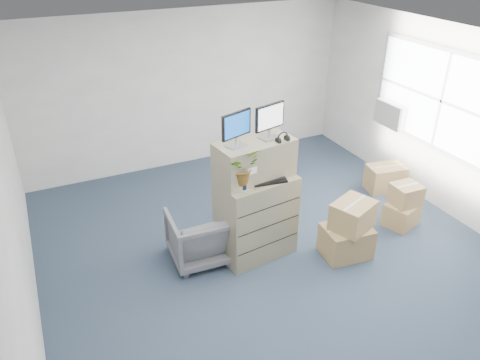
# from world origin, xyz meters

# --- Properties ---
(ground) EXTENTS (7.00, 7.00, 0.00)m
(ground) POSITION_xyz_m (0.00, 0.00, 0.00)
(ground) COLOR #263545
(ground) RESTS_ON ground
(wall_back) EXTENTS (6.00, 0.02, 2.80)m
(wall_back) POSITION_xyz_m (0.00, 3.51, 1.40)
(wall_back) COLOR beige
(wall_back) RESTS_ON ground
(wall_right) EXTENTS (0.02, 7.00, 2.80)m
(wall_right) POSITION_xyz_m (3.01, 0.00, 1.40)
(wall_right) COLOR beige
(wall_right) RESTS_ON ground
(window) EXTENTS (0.07, 2.72, 1.52)m
(window) POSITION_xyz_m (2.96, 0.50, 1.70)
(window) COLOR #969698
(window) RESTS_ON wall_right
(ac_unit) EXTENTS (0.24, 0.60, 0.40)m
(ac_unit) POSITION_xyz_m (2.87, 1.40, 1.20)
(ac_unit) COLOR beige
(ac_unit) RESTS_ON wall_right
(filing_cabinet_lower) EXTENTS (1.06, 0.73, 1.16)m
(filing_cabinet_lower) POSITION_xyz_m (-0.18, 0.41, 0.58)
(filing_cabinet_lower) COLOR gray
(filing_cabinet_lower) RESTS_ON ground
(filing_cabinet_upper) EXTENTS (1.05, 0.62, 0.50)m
(filing_cabinet_upper) POSITION_xyz_m (-0.19, 0.46, 1.40)
(filing_cabinet_upper) COLOR gray
(filing_cabinet_upper) RESTS_ON filing_cabinet_lower
(monitor_left) EXTENTS (0.43, 0.23, 0.44)m
(monitor_left) POSITION_xyz_m (-0.46, 0.42, 1.90)
(monitor_left) COLOR #99999E
(monitor_left) RESTS_ON filing_cabinet_upper
(monitor_right) EXTENTS (0.44, 0.23, 0.45)m
(monitor_right) POSITION_xyz_m (0.02, 0.47, 1.90)
(monitor_right) COLOR #99999E
(monitor_right) RESTS_ON filing_cabinet_upper
(headphones) EXTENTS (0.16, 0.04, 0.16)m
(headphones) POSITION_xyz_m (0.12, 0.32, 1.70)
(headphones) COLOR black
(headphones) RESTS_ON filing_cabinet_upper
(keyboard) EXTENTS (0.54, 0.29, 0.03)m
(keyboard) POSITION_xyz_m (-0.12, 0.28, 1.17)
(keyboard) COLOR black
(keyboard) RESTS_ON filing_cabinet_lower
(mouse) EXTENTS (0.11, 0.08, 0.03)m
(mouse) POSITION_xyz_m (0.16, 0.38, 1.17)
(mouse) COLOR silver
(mouse) RESTS_ON filing_cabinet_lower
(water_bottle) EXTENTS (0.08, 0.08, 0.28)m
(water_bottle) POSITION_xyz_m (-0.07, 0.45, 1.30)
(water_bottle) COLOR gray
(water_bottle) RESTS_ON filing_cabinet_lower
(phone_dock) EXTENTS (0.07, 0.06, 0.14)m
(phone_dock) POSITION_xyz_m (-0.27, 0.46, 1.20)
(phone_dock) COLOR silver
(phone_dock) RESTS_ON filing_cabinet_lower
(external_drive) EXTENTS (0.23, 0.18, 0.06)m
(external_drive) POSITION_xyz_m (0.18, 0.56, 1.19)
(external_drive) COLOR black
(external_drive) RESTS_ON filing_cabinet_lower
(tissue_box) EXTENTS (0.26, 0.14, 0.10)m
(tissue_box) POSITION_xyz_m (0.11, 0.56, 1.27)
(tissue_box) COLOR #3D76CF
(tissue_box) RESTS_ON external_drive
(potted_plant) EXTENTS (0.45, 0.49, 0.44)m
(potted_plant) POSITION_xyz_m (-0.47, 0.26, 1.40)
(potted_plant) COLOR #8FAA89
(potted_plant) RESTS_ON filing_cabinet_lower
(office_chair) EXTENTS (0.80, 0.75, 0.78)m
(office_chair) POSITION_xyz_m (-0.93, 0.60, 0.39)
(office_chair) COLOR #55555A
(office_chair) RESTS_ON ground
(cardboard_boxes) EXTENTS (2.37, 1.76, 0.81)m
(cardboard_boxes) POSITION_xyz_m (1.64, 0.19, 0.32)
(cardboard_boxes) COLOR olive
(cardboard_boxes) RESTS_ON ground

